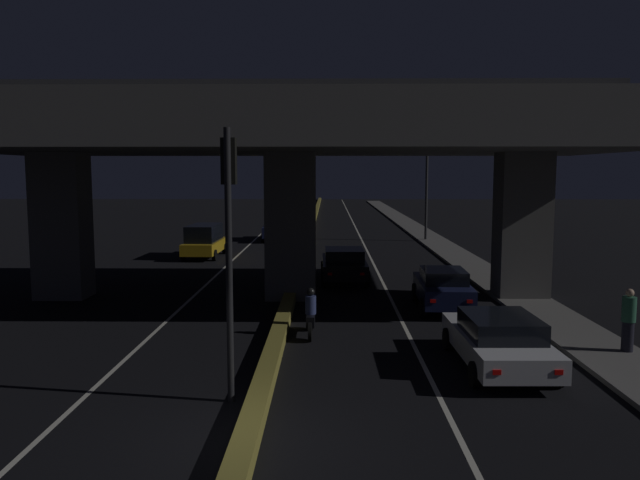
# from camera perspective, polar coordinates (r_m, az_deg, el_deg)

# --- Properties ---
(ground_plane) EXTENTS (200.00, 200.00, 0.00)m
(ground_plane) POSITION_cam_1_polar(r_m,az_deg,el_deg) (11.71, -6.59, -18.04)
(ground_plane) COLOR black
(lane_line_left_inner) EXTENTS (0.12, 126.00, 0.00)m
(lane_line_left_inner) POSITION_cam_1_polar(r_m,az_deg,el_deg) (46.14, -5.77, 0.23)
(lane_line_left_inner) COLOR beige
(lane_line_left_inner) RESTS_ON ground_plane
(lane_line_right_inner) EXTENTS (0.12, 126.00, 0.00)m
(lane_line_right_inner) POSITION_cam_1_polar(r_m,az_deg,el_deg) (45.90, 3.73, 0.22)
(lane_line_right_inner) COLOR beige
(lane_line_right_inner) RESTS_ON ground_plane
(median_divider) EXTENTS (0.44, 126.00, 0.34)m
(median_divider) POSITION_cam_1_polar(r_m,az_deg,el_deg) (45.84, -1.03, 0.44)
(median_divider) COLOR olive
(median_divider) RESTS_ON ground_plane
(sidewalk_right) EXTENTS (2.05, 126.00, 0.13)m
(sidewalk_right) POSITION_cam_1_polar(r_m,az_deg,el_deg) (39.56, 11.39, -0.77)
(sidewalk_right) COLOR #5B5956
(sidewalk_right) RESTS_ON ground_plane
(elevated_overpass) EXTENTS (24.85, 10.70, 8.21)m
(elevated_overpass) POSITION_cam_1_polar(r_m,az_deg,el_deg) (23.61, -2.73, 9.45)
(elevated_overpass) COLOR #5B5956
(elevated_overpass) RESTS_ON ground_plane
(traffic_light_left_of_median) EXTENTS (0.30, 0.49, 5.70)m
(traffic_light_left_of_median) POSITION_cam_1_polar(r_m,az_deg,el_deg) (12.94, -8.32, 1.99)
(traffic_light_left_of_median) COLOR black
(traffic_light_left_of_median) RESTS_ON ground_plane
(street_lamp) EXTENTS (2.81, 0.32, 8.35)m
(street_lamp) POSITION_cam_1_polar(r_m,az_deg,el_deg) (43.87, 9.23, 6.37)
(street_lamp) COLOR #2D2D30
(street_lamp) RESTS_ON ground_plane
(car_white_lead) EXTENTS (2.07, 4.58, 1.34)m
(car_white_lead) POSITION_cam_1_polar(r_m,az_deg,el_deg) (16.15, 15.98, -8.75)
(car_white_lead) COLOR silver
(car_white_lead) RESTS_ON ground_plane
(car_dark_blue_second) EXTENTS (1.95, 4.12, 1.44)m
(car_dark_blue_second) POSITION_cam_1_polar(r_m,az_deg,el_deg) (22.34, 11.14, -4.32)
(car_dark_blue_second) COLOR #141938
(car_dark_blue_second) RESTS_ON ground_plane
(car_black_third) EXTENTS (2.09, 4.52, 1.46)m
(car_black_third) POSITION_cam_1_polar(r_m,az_deg,el_deg) (27.53, 2.21, -2.20)
(car_black_third) COLOR black
(car_black_third) RESTS_ON ground_plane
(car_taxi_yellow_lead_oncoming) EXTENTS (1.98, 4.52, 1.85)m
(car_taxi_yellow_lead_oncoming) POSITION_cam_1_polar(r_m,az_deg,el_deg) (35.80, -10.52, -0.01)
(car_taxi_yellow_lead_oncoming) COLOR gold
(car_taxi_yellow_lead_oncoming) RESTS_ON ground_plane
(car_dark_blue_second_oncoming) EXTENTS (2.10, 4.74, 1.80)m
(car_dark_blue_second_oncoming) POSITION_cam_1_polar(r_m,az_deg,el_deg) (44.17, -3.99, 1.19)
(car_dark_blue_second_oncoming) COLOR #141938
(car_dark_blue_second_oncoming) RESTS_ON ground_plane
(motorcycle_black_filtering_near) EXTENTS (0.32, 1.83, 1.43)m
(motorcycle_black_filtering_near) POSITION_cam_1_polar(r_m,az_deg,el_deg) (18.45, -0.86, -6.91)
(motorcycle_black_filtering_near) COLOR black
(motorcycle_black_filtering_near) RESTS_ON ground_plane
(pedestrian_on_sidewalk) EXTENTS (0.35, 0.35, 1.66)m
(pedestrian_on_sidewalk) POSITION_cam_1_polar(r_m,az_deg,el_deg) (18.28, 26.37, -6.59)
(pedestrian_on_sidewalk) COLOR black
(pedestrian_on_sidewalk) RESTS_ON sidewalk_right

